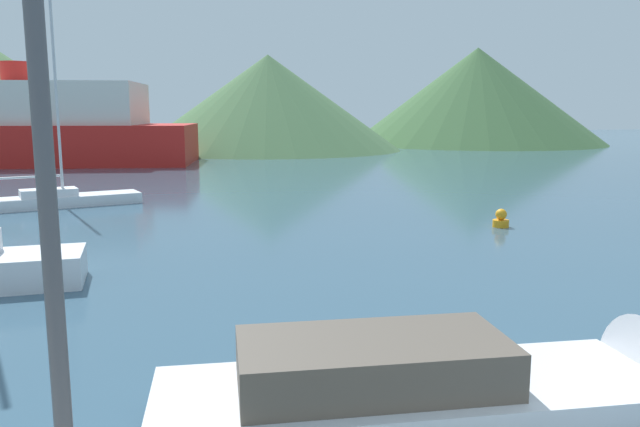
{
  "coord_description": "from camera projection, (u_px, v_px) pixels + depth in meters",
  "views": [
    {
      "loc": [
        -5.15,
        -3.76,
        4.22
      ],
      "look_at": [
        -0.59,
        14.0,
        1.2
      ],
      "focal_mm": 35.0,
      "sensor_mm": 36.0,
      "label": 1
    }
  ],
  "objects": [
    {
      "name": "hill_far_east",
      "position": [
        476.0,
        96.0,
        81.44
      ],
      "size": [
        32.75,
        32.75,
        12.35
      ],
      "color": "#3D6038",
      "rests_on": "ground_plane"
    },
    {
      "name": "motorboat_near",
      "position": [
        473.0,
        391.0,
        8.64
      ],
      "size": [
        8.34,
        2.83,
        2.04
      ],
      "rotation": [
        0.0,
        0.0,
        -0.09
      ],
      "color": "silver",
      "rests_on": "ground_plane"
    },
    {
      "name": "sailboat_inner",
      "position": [
        49.0,
        198.0,
        27.63
      ],
      "size": [
        7.93,
        3.71,
        9.91
      ],
      "rotation": [
        0.0,
        0.0,
        0.28
      ],
      "color": "silver",
      "rests_on": "ground_plane"
    },
    {
      "name": "hill_east",
      "position": [
        268.0,
        103.0,
        68.39
      ],
      "size": [
        29.12,
        29.12,
        10.29
      ],
      "color": "#476B42",
      "rests_on": "ground_plane"
    },
    {
      "name": "buoy_marker",
      "position": [
        501.0,
        220.0,
        22.91
      ],
      "size": [
        0.59,
        0.59,
        0.68
      ],
      "color": "orange",
      "rests_on": "ground_plane"
    },
    {
      "name": "streetlamp",
      "position": [
        37.0,
        56.0,
        3.76
      ],
      "size": [
        0.35,
        0.35,
        5.69
      ],
      "color": "#4C4C51",
      "rests_on": "dock"
    },
    {
      "name": "ferry_distant",
      "position": [
        21.0,
        128.0,
        49.96
      ],
      "size": [
        28.28,
        13.78,
        8.07
      ],
      "rotation": [
        0.0,
        0.0,
        -0.17
      ],
      "color": "red",
      "rests_on": "ground_plane"
    }
  ]
}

